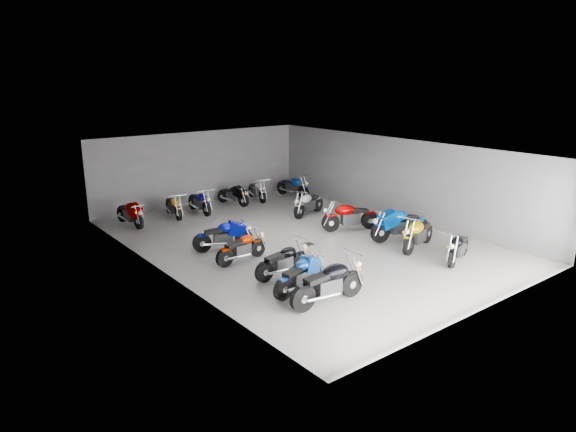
% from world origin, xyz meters
% --- Properties ---
extents(ground, '(14.00, 14.00, 0.00)m').
position_xyz_m(ground, '(0.00, 0.00, 0.00)').
color(ground, '#9C9A94').
rests_on(ground, ground).
extents(wall_back, '(10.00, 0.10, 3.20)m').
position_xyz_m(wall_back, '(0.00, 7.00, 1.60)').
color(wall_back, slate).
rests_on(wall_back, ground).
extents(wall_left, '(0.10, 14.00, 3.20)m').
position_xyz_m(wall_left, '(-5.00, 0.00, 1.60)').
color(wall_left, slate).
rests_on(wall_left, ground).
extents(wall_right, '(0.10, 14.00, 3.20)m').
position_xyz_m(wall_right, '(5.00, 0.00, 1.60)').
color(wall_right, slate).
rests_on(wall_right, ground).
extents(ceiling, '(10.00, 14.00, 0.04)m').
position_xyz_m(ceiling, '(0.00, 0.00, 3.22)').
color(ceiling, black).
rests_on(ceiling, wall_back).
extents(drain_grate, '(0.32, 0.32, 0.01)m').
position_xyz_m(drain_grate, '(0.00, -0.50, 0.01)').
color(drain_grate, black).
rests_on(drain_grate, ground).
extents(motorcycle_left_a, '(2.25, 0.47, 0.99)m').
position_xyz_m(motorcycle_left_a, '(-2.64, -4.40, 0.54)').
color(motorcycle_left_a, black).
rests_on(motorcycle_left_a, ground).
extents(motorcycle_left_b, '(1.94, 0.55, 0.86)m').
position_xyz_m(motorcycle_left_b, '(-2.73, -3.40, 0.47)').
color(motorcycle_left_b, black).
rests_on(motorcycle_left_b, ground).
extents(motorcycle_left_c, '(1.91, 0.39, 0.84)m').
position_xyz_m(motorcycle_left_c, '(-2.42, -2.24, 0.46)').
color(motorcycle_left_c, black).
rests_on(motorcycle_left_c, ground).
extents(motorcycle_left_d, '(1.90, 0.43, 0.83)m').
position_xyz_m(motorcycle_left_d, '(-2.70, -0.51, 0.46)').
color(motorcycle_left_d, black).
rests_on(motorcycle_left_d, ground).
extents(motorcycle_left_e, '(1.95, 0.77, 0.89)m').
position_xyz_m(motorcycle_left_e, '(-2.57, 0.77, 0.48)').
color(motorcycle_left_e, black).
rests_on(motorcycle_left_e, ground).
extents(motorcycle_right_a, '(1.87, 0.78, 0.86)m').
position_xyz_m(motorcycle_right_a, '(2.56, -4.60, 0.47)').
color(motorcycle_right_a, black).
rests_on(motorcycle_right_a, ground).
extents(motorcycle_right_b, '(2.17, 0.76, 0.97)m').
position_xyz_m(motorcycle_right_b, '(2.52, -3.08, 0.53)').
color(motorcycle_right_b, black).
rests_on(motorcycle_right_b, ground).
extents(motorcycle_right_c, '(2.27, 0.76, 1.02)m').
position_xyz_m(motorcycle_right_c, '(2.81, -2.06, 0.56)').
color(motorcycle_right_c, black).
rests_on(motorcycle_right_c, ground).
extents(motorcycle_right_d, '(2.08, 1.06, 0.98)m').
position_xyz_m(motorcycle_right_d, '(2.24, -0.19, 0.53)').
color(motorcycle_right_d, black).
rests_on(motorcycle_right_d, ground).
extents(motorcycle_right_f, '(1.98, 0.75, 0.90)m').
position_xyz_m(motorcycle_right_f, '(2.42, 2.40, 0.49)').
color(motorcycle_right_f, black).
rests_on(motorcycle_right_f, ground).
extents(motorcycle_back_a, '(0.44, 1.99, 0.87)m').
position_xyz_m(motorcycle_back_a, '(-3.92, 5.42, 0.48)').
color(motorcycle_back_a, black).
rests_on(motorcycle_back_a, ground).
extents(motorcycle_back_b, '(0.48, 1.88, 0.83)m').
position_xyz_m(motorcycle_back_b, '(-2.07, 5.52, 0.45)').
color(motorcycle_back_b, black).
rests_on(motorcycle_back_b, ground).
extents(motorcycle_back_c, '(0.42, 1.99, 0.87)m').
position_xyz_m(motorcycle_back_c, '(-0.92, 5.46, 0.48)').
color(motorcycle_back_c, black).
rests_on(motorcycle_back_c, ground).
extents(motorcycle_back_d, '(0.56, 1.85, 0.82)m').
position_xyz_m(motorcycle_back_d, '(0.93, 5.79, 0.45)').
color(motorcycle_back_d, black).
rests_on(motorcycle_back_d, ground).
extents(motorcycle_back_e, '(0.59, 1.92, 0.86)m').
position_xyz_m(motorcycle_back_e, '(2.25, 5.83, 0.47)').
color(motorcycle_back_e, black).
rests_on(motorcycle_back_e, ground).
extents(motorcycle_back_f, '(0.46, 2.08, 0.91)m').
position_xyz_m(motorcycle_back_f, '(4.00, 5.39, 0.50)').
color(motorcycle_back_f, black).
rests_on(motorcycle_back_f, ground).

